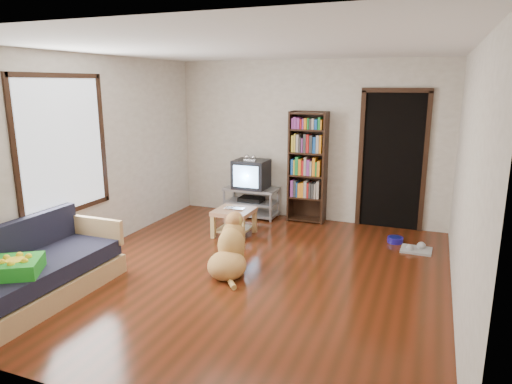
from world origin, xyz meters
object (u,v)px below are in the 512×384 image
(coffee_table, at_px, (234,217))
(dog, at_px, (230,251))
(bookshelf, at_px, (308,161))
(laptop, at_px, (233,209))
(green_cushion, at_px, (16,267))
(grey_rag, at_px, (416,250))
(sofa, at_px, (39,273))
(dog_bowl, at_px, (395,240))
(crt_tv, at_px, (252,174))
(tv_stand, at_px, (251,201))

(coffee_table, height_order, dog, dog)
(dog, bearing_deg, bookshelf, 83.20)
(laptop, distance_m, bookshelf, 1.53)
(green_cushion, distance_m, coffee_table, 3.13)
(grey_rag, xyz_separation_m, sofa, (-3.70, -2.90, 0.25))
(laptop, bearing_deg, dog_bowl, 12.76)
(crt_tv, distance_m, bookshelf, 0.99)
(green_cushion, bearing_deg, bookshelf, 34.14)
(dog_bowl, bearing_deg, dog, -133.86)
(laptop, relative_size, bookshelf, 0.17)
(laptop, xyz_separation_m, grey_rag, (2.59, 0.33, -0.40))
(dog_bowl, height_order, coffee_table, coffee_table)
(laptop, bearing_deg, grey_rag, 5.80)
(dog_bowl, bearing_deg, bookshelf, 158.67)
(bookshelf, bearing_deg, sofa, -117.32)
(sofa, bearing_deg, grey_rag, 38.07)
(dog_bowl, xyz_separation_m, dog, (-1.76, -1.84, 0.23))
(green_cushion, xyz_separation_m, sofa, (-0.12, 0.36, -0.23))
(dog, bearing_deg, dog_bowl, 46.14)
(green_cushion, relative_size, grey_rag, 1.09)
(green_cushion, bearing_deg, tv_stand, 45.89)
(bookshelf, bearing_deg, tv_stand, -174.37)
(green_cushion, distance_m, bookshelf, 4.49)
(grey_rag, bearing_deg, dog_bowl, 140.19)
(laptop, relative_size, grey_rag, 0.75)
(green_cushion, xyz_separation_m, crt_tv, (0.85, 4.02, 0.25))
(crt_tv, bearing_deg, bookshelf, 4.32)
(laptop, height_order, dog_bowl, laptop)
(dog_bowl, xyz_separation_m, bookshelf, (-1.48, 0.58, 0.96))
(grey_rag, distance_m, sofa, 4.71)
(grey_rag, height_order, crt_tv, crt_tv)
(green_cushion, relative_size, sofa, 0.24)
(tv_stand, distance_m, coffee_table, 1.04)
(green_cushion, relative_size, tv_stand, 0.49)
(green_cushion, relative_size, crt_tv, 0.75)
(dog_bowl, relative_size, coffee_table, 0.40)
(crt_tv, bearing_deg, tv_stand, -90.00)
(laptop, distance_m, coffee_table, 0.14)
(green_cushion, height_order, crt_tv, crt_tv)
(bookshelf, height_order, sofa, bookshelf)
(coffee_table, relative_size, dog, 0.64)
(tv_stand, xyz_separation_m, sofa, (-0.97, -3.63, -0.01))
(dog_bowl, bearing_deg, green_cushion, -133.02)
(green_cushion, height_order, grey_rag, green_cushion)
(sofa, bearing_deg, laptop, 66.61)
(grey_rag, relative_size, crt_tv, 0.69)
(sofa, distance_m, coffee_table, 2.83)
(tv_stand, bearing_deg, green_cushion, -102.02)
(green_cushion, bearing_deg, dog, 15.84)
(bookshelf, bearing_deg, coffee_table, -125.85)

